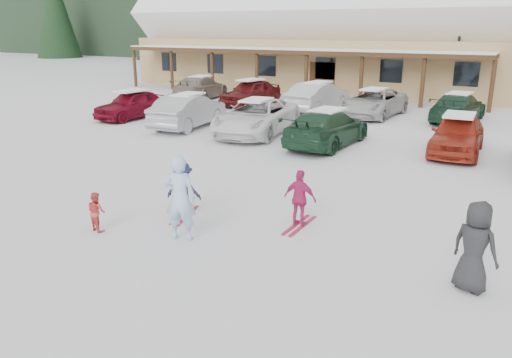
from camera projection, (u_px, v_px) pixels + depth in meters
The scene contains 22 objects.
ground at pixel (223, 230), 11.35m from camera, with size 160.00×160.00×0.00m, color white.
day_lodge at pixel (324, 34), 37.72m from camera, with size 29.12×12.50×10.38m.
lamp_post at pixel (459, 40), 30.45m from camera, with size 0.50×0.25×6.57m.
conifer_0 at pixel (164, 13), 46.90m from camera, with size 4.40×4.40×10.20m.
conifer_2 at pixel (203, 6), 58.44m from camera, with size 5.28×5.28×12.24m.
adult_skier at pixel (180, 198), 10.61m from camera, with size 0.69×0.45×1.88m, color #A8CEEE.
toddler_red at pixel (96, 211), 11.22m from camera, with size 0.44×0.34×0.91m, color #CF3D3C.
child_navy at pixel (183, 190), 12.05m from camera, with size 0.86×0.50×1.34m, color #1A2141.
skis_child_navy at pixel (184, 215), 12.24m from camera, with size 0.20×1.40×0.03m, color #A21737.
child_magenta at pixel (300, 199), 11.40m from camera, with size 0.79×0.33×1.35m, color #B9225F.
skis_child_magenta at pixel (299, 225), 11.59m from camera, with size 0.20×1.40×0.03m, color #A21737.
bystander_dark at pixel (475, 247), 8.54m from camera, with size 0.80×0.52×1.64m, color #232326.
parked_car_0 at pixel (132, 104), 25.08m from camera, with size 1.66×4.12×1.40m, color maroon.
parked_car_1 at pixel (188, 111), 22.79m from camera, with size 1.61×4.63×1.53m, color #A1A2A6.
parked_car_2 at pixel (256, 117), 21.34m from camera, with size 2.47×5.35×1.49m, color white.
parked_car_3 at pixel (327, 128), 19.27m from camera, with size 1.96×4.83×1.40m, color #1B3E27.
parked_car_4 at pixel (457, 134), 18.02m from camera, with size 1.70×4.22×1.44m, color #A12B1A.
parked_car_7 at pixel (201, 88), 31.95m from camera, with size 2.02×4.96×1.44m, color gray.
parked_car_8 at pixel (251, 92), 29.31m from camera, with size 1.77×4.40×1.50m, color #5A1214.
parked_car_9 at pixel (318, 97), 27.36m from camera, with size 1.66×4.75×1.56m, color #B8B8BD.
parked_car_10 at pixel (373, 103), 25.67m from camera, with size 2.33×5.06×1.41m, color #B9B9B9.
parked_car_11 at pixel (458, 108), 24.19m from camera, with size 1.94×4.77×1.38m, color #173825.
Camera 1 is at (5.82, -8.79, 4.43)m, focal length 35.00 mm.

